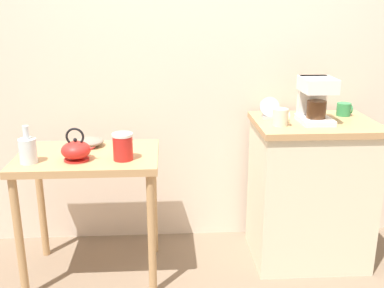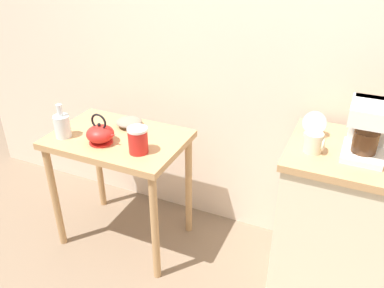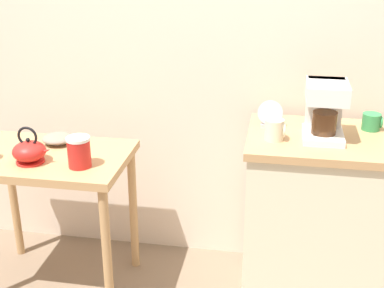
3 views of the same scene
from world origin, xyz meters
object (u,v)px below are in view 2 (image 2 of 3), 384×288
teakettle (101,134)px  glass_carafe_vase (62,125)px  canister_enamel (138,140)px  table_clock (314,125)px  mug_small_cream (314,143)px  coffee_maker (368,127)px  bowl_stoneware (129,122)px

teakettle → glass_carafe_vase: bearing=-173.8°
canister_enamel → table_clock: (0.85, 0.30, 0.12)m
glass_carafe_vase → mug_small_cream: bearing=6.5°
table_clock → mug_small_cream: bearing=-80.7°
coffee_maker → mug_small_cream: (-0.21, -0.07, -0.09)m
glass_carafe_vase → teakettle: bearing=6.2°
table_clock → bowl_stoneware: bearing=-177.1°
coffee_maker → bowl_stoneware: bearing=178.3°
glass_carafe_vase → canister_enamel: (0.49, 0.02, 0.00)m
mug_small_cream → table_clock: size_ratio=0.74×
glass_carafe_vase → coffee_maker: bearing=8.3°
teakettle → canister_enamel: teakettle is taller
bowl_stoneware → canister_enamel: bearing=-49.3°
mug_small_cream → table_clock: table_clock is taller
bowl_stoneware → glass_carafe_vase: (-0.28, -0.27, 0.04)m
coffee_maker → mug_small_cream: size_ratio=2.71×
glass_carafe_vase → canister_enamel: size_ratio=1.39×
coffee_maker → mug_small_cream: bearing=-161.0°
table_clock → teakettle: bearing=-164.8°
teakettle → coffee_maker: bearing=8.7°
table_clock → glass_carafe_vase: bearing=-166.4°
teakettle → mug_small_cream: size_ratio=1.98×
teakettle → mug_small_cream: (1.12, 0.13, 0.13)m
teakettle → table_clock: (1.09, 0.30, 0.14)m
glass_carafe_vase → mug_small_cream: 1.38m
bowl_stoneware → coffee_maker: 1.33m
teakettle → table_clock: size_ratio=1.47×
mug_small_cream → teakettle: bearing=-173.4°
teakettle → mug_small_cream: 1.14m
bowl_stoneware → table_clock: (1.06, 0.05, 0.17)m
mug_small_cream → glass_carafe_vase: bearing=-173.5°
bowl_stoneware → teakettle: 0.25m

